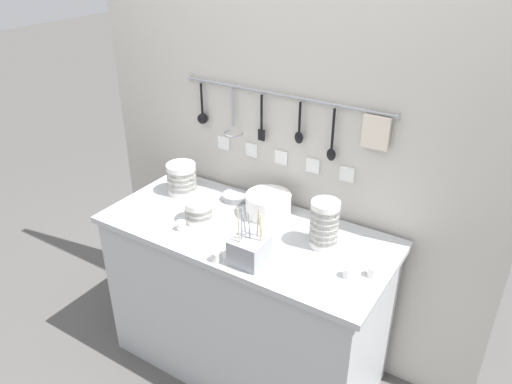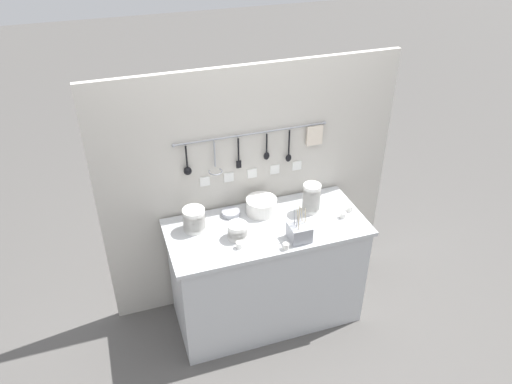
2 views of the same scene
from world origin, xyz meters
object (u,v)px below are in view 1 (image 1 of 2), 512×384
object	(u,v)px
cup_beside_plates	(181,226)
steel_mixing_bowl	(235,197)
cup_edge_far	(348,272)
bowl_stack_tall_left	(182,179)
cutlery_caddy	(249,250)
bowl_stack_short_front	(199,211)
cup_centre	(216,256)
bowl_stack_back_corner	(324,224)
plate_stack	(268,205)
cup_back_right	(373,272)

from	to	relation	value
cup_beside_plates	steel_mixing_bowl	bearing A→B (deg)	82.38
cup_edge_far	bowl_stack_tall_left	bearing A→B (deg)	168.94
bowl_stack_tall_left	cutlery_caddy	distance (m)	0.72
bowl_stack_short_front	cutlery_caddy	xyz separation A→B (m)	(0.38, -0.15, 0.00)
cutlery_caddy	cup_edge_far	size ratio (longest dim) A/B	6.04
cutlery_caddy	cup_edge_far	xyz separation A→B (m)	(0.39, 0.13, -0.04)
cup_centre	steel_mixing_bowl	bearing A→B (deg)	116.03
bowl_stack_tall_left	bowl_stack_back_corner	xyz separation A→B (m)	(0.85, -0.05, 0.03)
cup_centre	bowl_stack_tall_left	bearing A→B (deg)	142.38
bowl_stack_short_front	plate_stack	xyz separation A→B (m)	(0.25, 0.23, 0.00)
cup_edge_far	cup_back_right	bearing A→B (deg)	34.81
bowl_stack_short_front	steel_mixing_bowl	size ratio (longest dim) A/B	1.03
cutlery_caddy	cup_centre	world-z (taller)	cutlery_caddy
bowl_stack_tall_left	cup_back_right	bearing A→B (deg)	-7.32
bowl_stack_back_corner	steel_mixing_bowl	world-z (taller)	bowl_stack_back_corner
steel_mixing_bowl	cup_beside_plates	xyz separation A→B (m)	(-0.05, -0.37, 0.00)
cutlery_caddy	cup_beside_plates	distance (m)	0.41
steel_mixing_bowl	bowl_stack_back_corner	bearing A→B (deg)	-13.28
cutlery_caddy	cup_centre	xyz separation A→B (m)	(-0.12, -0.07, -0.04)
bowl_stack_tall_left	cup_back_right	distance (m)	1.12
bowl_stack_tall_left	bowl_stack_back_corner	distance (m)	0.85
steel_mixing_bowl	cup_back_right	bearing A→B (deg)	-15.19
plate_stack	cup_beside_plates	bearing A→B (deg)	-128.63
bowl_stack_back_corner	bowl_stack_tall_left	bearing A→B (deg)	176.58
bowl_stack_short_front	cup_centre	xyz separation A→B (m)	(0.26, -0.22, -0.03)
cutlery_caddy	cup_edge_far	distance (m)	0.41
bowl_stack_tall_left	steel_mixing_bowl	world-z (taller)	bowl_stack_tall_left
cup_edge_far	cup_centre	distance (m)	0.55
cup_edge_far	cup_back_right	world-z (taller)	same
bowl_stack_tall_left	cup_edge_far	xyz separation A→B (m)	(1.03, -0.20, -0.06)
plate_stack	steel_mixing_bowl	size ratio (longest dim) A/B	1.71
bowl_stack_short_front	bowl_stack_back_corner	world-z (taller)	bowl_stack_back_corner
bowl_stack_back_corner	bowl_stack_short_front	bearing A→B (deg)	-167.64
cup_back_right	cup_centre	bearing A→B (deg)	-156.88
bowl_stack_back_corner	cutlery_caddy	size ratio (longest dim) A/B	0.83
bowl_stack_tall_left	cutlery_caddy	world-z (taller)	cutlery_caddy
plate_stack	bowl_stack_short_front	bearing A→B (deg)	-137.23
plate_stack	cutlery_caddy	size ratio (longest dim) A/B	0.84
bowl_stack_short_front	cup_beside_plates	distance (m)	0.11
cup_beside_plates	bowl_stack_short_front	bearing A→B (deg)	78.81
bowl_stack_short_front	bowl_stack_tall_left	distance (m)	0.31
bowl_stack_tall_left	cutlery_caddy	xyz separation A→B (m)	(0.64, -0.33, -0.02)
cup_beside_plates	cup_back_right	xyz separation A→B (m)	(0.88, 0.15, 0.00)
cup_beside_plates	bowl_stack_back_corner	bearing A→B (deg)	21.16
bowl_stack_short_front	plate_stack	bearing A→B (deg)	42.77
cup_centre	cup_beside_plates	bearing A→B (deg)	158.97
bowl_stack_back_corner	cup_back_right	world-z (taller)	bowl_stack_back_corner
cutlery_caddy	cup_beside_plates	world-z (taller)	cutlery_caddy
bowl_stack_tall_left	cup_beside_plates	world-z (taller)	bowl_stack_tall_left
bowl_stack_short_front	cutlery_caddy	size ratio (longest dim) A/B	0.50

